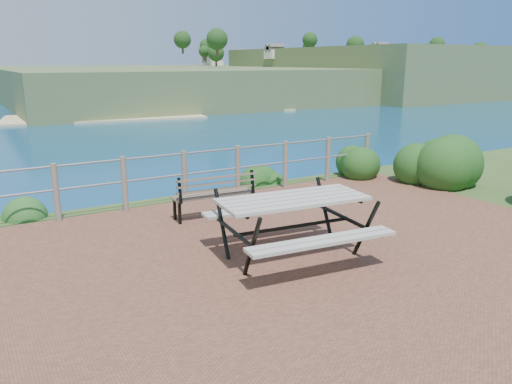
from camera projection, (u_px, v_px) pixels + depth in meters
ground at (282, 262)px, 6.79m from camera, size 10.00×7.00×0.12m
safety_railing at (184, 174)px, 9.43m from camera, size 9.40×0.10×1.00m
distant_bay at (343, 69)px, 261.13m from camera, size 290.00×232.36×24.00m
picnic_table at (293, 221)px, 6.79m from camera, size 2.09×1.74×0.85m
park_bench at (213, 188)px, 8.57m from camera, size 1.44×0.46×0.80m
shrub_right_front at (438, 184)px, 11.12m from camera, size 1.30×1.30×1.85m
shrub_right_edge at (361, 175)px, 11.92m from camera, size 0.98×0.98×1.41m
shrub_lip_west at (30, 217)px, 8.73m from camera, size 0.78×0.78×0.53m
shrub_lip_east at (264, 182)px, 11.23m from camera, size 0.79×0.79×0.54m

